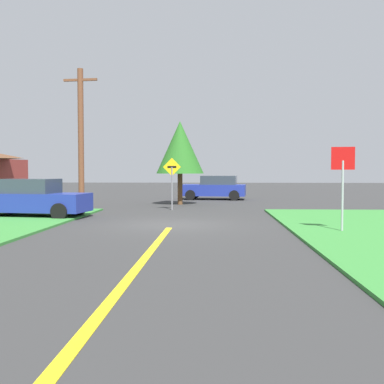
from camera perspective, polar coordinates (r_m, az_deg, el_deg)
The scene contains 8 objects.
ground_plane at distance 16.96m, azimuth -2.48°, elevation -4.01°, with size 120.00×120.00×0.00m, color #323232.
lane_stripe_center at distance 9.12m, azimuth -7.19°, elevation -9.74°, with size 0.20×14.00×0.01m, color yellow.
stop_sign at distance 15.24m, azimuth 17.98°, elevation 2.22°, with size 0.70×0.16×2.70m.
parked_car_near_building at distance 20.56m, azimuth -18.92°, elevation -0.73°, with size 4.65×2.39×1.62m.
car_approaching_junction at distance 31.76m, azimuth 2.85°, elevation 0.54°, with size 4.48×2.56×1.62m.
utility_pole_mid at distance 25.02m, azimuth -13.45°, elevation 6.62°, with size 1.80×0.30×7.23m.
direction_sign at distance 23.20m, azimuth -2.47°, elevation 1.77°, with size 0.90×0.13×2.60m.
oak_tree_left at distance 27.00m, azimuth -1.48°, elevation 5.46°, with size 2.74×2.74×4.82m.
Camera 1 is at (1.56, -16.77, 1.95)m, focal length 43.56 mm.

